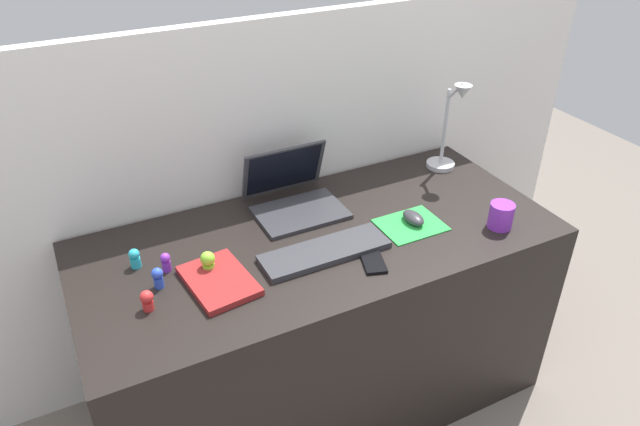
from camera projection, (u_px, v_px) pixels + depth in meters
ground_plane at (320, 391)px, 2.31m from camera, size 6.00×6.00×0.00m
back_wall at (273, 198)px, 2.25m from camera, size 2.76×0.05×1.35m
desk at (320, 321)px, 2.12m from camera, size 1.56×0.71×0.74m
laptop at (293, 193)px, 2.05m from camera, size 0.30×0.28×0.21m
keyboard at (325, 251)px, 1.83m from camera, size 0.41×0.13×0.02m
mousepad at (411, 225)px, 1.97m from camera, size 0.21×0.17×0.00m
mouse at (413, 218)px, 1.97m from camera, size 0.06×0.10×0.03m
cell_phone at (373, 261)px, 1.80m from camera, size 0.10×0.14×0.01m
desk_lamp at (450, 129)px, 2.21m from camera, size 0.11×0.16×0.37m
notebook_pad at (219, 281)px, 1.71m from camera, size 0.20×0.26×0.02m
coffee_mug at (501, 216)px, 1.94m from camera, size 0.08×0.08×0.09m
toy_figurine_blue at (158, 277)px, 1.68m from camera, size 0.03×0.03×0.06m
toy_figurine_cyan at (135, 258)px, 1.76m from camera, size 0.03×0.03×0.06m
toy_figurine_red at (147, 300)px, 1.60m from camera, size 0.04×0.04×0.06m
toy_figurine_lime at (208, 262)px, 1.74m from camera, size 0.04×0.04×0.07m
toy_figurine_purple at (166, 262)px, 1.75m from camera, size 0.03×0.03×0.06m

